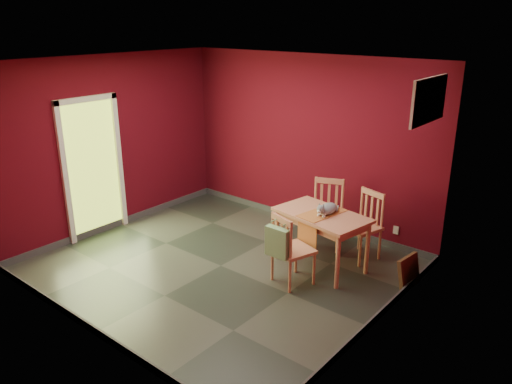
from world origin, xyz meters
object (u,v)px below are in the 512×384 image
Objects in this scene: chair_far_left at (327,213)px; chair_near at (291,249)px; cat at (328,207)px; chair_far_right at (363,225)px; picture_frame at (409,272)px; dining_table at (322,220)px; tote_bag at (277,242)px.

chair_far_left reaches higher than chair_near.
cat reaches higher than chair_near.
chair_far_right reaches higher than picture_frame.
cat is at bearing -58.33° from chair_far_left.
dining_table is at bearing -169.09° from picture_frame.
chair_far_right is 2.31× the size of picture_frame.
cat is at bearing 80.96° from tote_bag.
chair_far_right is (0.31, 0.59, -0.17)m from dining_table.
chair_far_left is 1.29m from chair_near.
tote_bag reaches higher than dining_table.
tote_bag is at bearing -81.70° from chair_far_left.
chair_far_left is 2.22× the size of tote_bag.
chair_near is 1.50m from picture_frame.
picture_frame is at bearing 36.03° from chair_near.
dining_table reaches higher than picture_frame.
tote_bag is at bearing -101.50° from chair_near.
picture_frame is at bearing 6.85° from cat.
chair_near is 2.26× the size of picture_frame.
cat reaches higher than tote_bag.
dining_table is 0.70m from chair_far_left.
chair_far_left is 1.50m from tote_bag.
chair_near reaches higher than tote_bag.
chair_near reaches higher than picture_frame.
dining_table is 2.97× the size of tote_bag.
picture_frame is at bearing -15.22° from chair_far_left.
chair_far_left is 1.03× the size of chair_far_right.
chair_far_left reaches higher than tote_bag.
picture_frame is (0.85, -0.37, -0.29)m from chair_far_right.
chair_near is at bearing 78.50° from tote_bag.
chair_far_right is 2.43× the size of cat.
cat is 0.95× the size of picture_frame.
chair_far_left is 1.54m from picture_frame.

